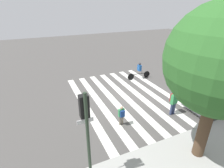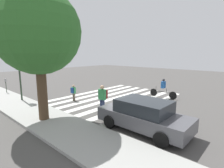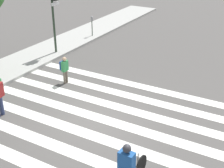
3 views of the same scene
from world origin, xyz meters
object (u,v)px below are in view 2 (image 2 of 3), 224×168
street_tree (38,32)px  car_parked_far_curb (143,115)px  parking_meter (6,82)px  pedestrian_adult_tall_backpack (103,96)px  pedestrian_adult_yellow_jacket (73,92)px  traffic_light (21,64)px  cyclist_near_curb (163,87)px

street_tree → car_parked_far_curb: street_tree is taller
parking_meter → car_parked_far_curb: size_ratio=0.33×
pedestrian_adult_tall_backpack → pedestrian_adult_yellow_jacket: size_ratio=1.35×
traffic_light → pedestrian_adult_tall_backpack: traffic_light is taller
street_tree → pedestrian_adult_yellow_jacket: (2.22, -3.54, -3.92)m
parking_meter → street_tree: 9.38m
pedestrian_adult_tall_backpack → street_tree: bearing=57.8°
pedestrian_adult_yellow_jacket → car_parked_far_curb: 6.86m
car_parked_far_curb → street_tree: bearing=29.6°
car_parked_far_curb → pedestrian_adult_tall_backpack: bearing=-10.2°
traffic_light → pedestrian_adult_yellow_jacket: traffic_light is taller
traffic_light → car_parked_far_curb: traffic_light is taller
traffic_light → cyclist_near_curb: size_ratio=1.72×
parking_meter → pedestrian_adult_yellow_jacket: bearing=-157.5°
car_parked_far_curb → parking_meter: bearing=7.4°
parking_meter → pedestrian_adult_tall_backpack: pedestrian_adult_tall_backpack is taller
street_tree → car_parked_far_curb: (-4.58, -2.61, -3.90)m
parking_meter → pedestrian_adult_yellow_jacket: 6.94m
pedestrian_adult_yellow_jacket → parking_meter: bearing=-157.4°
cyclist_near_curb → street_tree: bearing=76.8°
parking_meter → cyclist_near_curb: size_ratio=0.60×
parking_meter → car_parked_far_curb: car_parked_far_curb is taller
traffic_light → street_tree: size_ratio=0.60×
traffic_light → parking_meter: traffic_light is taller
pedestrian_adult_tall_backpack → pedestrian_adult_yellow_jacket: 3.54m
traffic_light → pedestrian_adult_yellow_jacket: (-2.77, -2.61, -2.11)m
cyclist_near_curb → pedestrian_adult_yellow_jacket: bearing=51.7°
traffic_light → street_tree: street_tree is taller
car_parked_far_curb → cyclist_near_curb: bearing=-71.9°
traffic_light → street_tree: 5.38m
parking_meter → car_parked_far_curb: bearing=-172.6°
traffic_light → cyclist_near_curb: (-7.46, -8.14, -1.99)m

